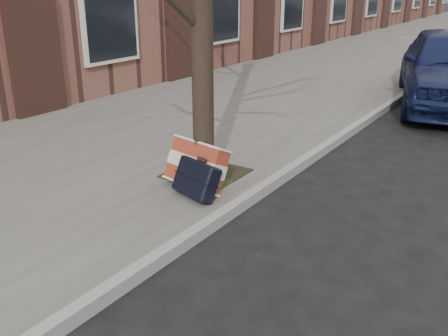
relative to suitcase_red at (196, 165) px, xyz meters
The scene contains 5 objects.
ground 2.04m from the suitcase_red, 23.14° to the right, with size 120.00×120.00×0.00m, color black.
near_sidewalk 14.34m from the suitcase_red, 97.47° to the left, with size 5.00×70.00×0.12m, color slate.
dirt_patch 0.52m from the suitcase_red, 111.53° to the left, with size 0.85×0.85×0.01m, color black.
suitcase_red is the anchor object (origin of this frame).
suitcase_navy 0.27m from the suitcase_red, 53.75° to the right, with size 0.56×0.18×0.40m, color black.
Camera 1 is at (1.33, -3.41, 2.35)m, focal length 40.00 mm.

